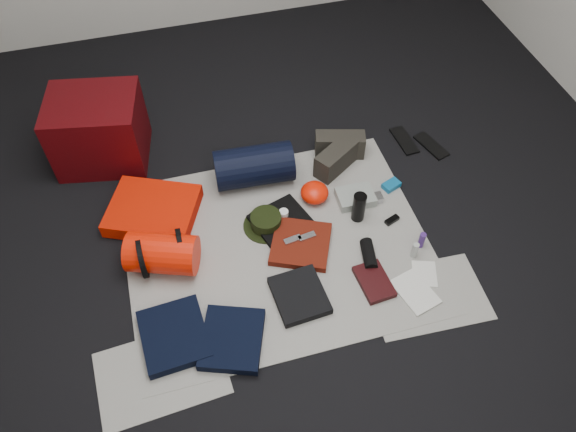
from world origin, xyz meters
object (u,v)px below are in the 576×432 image
object	(u,v)px
compact_camera	(373,199)
paperback_book	(374,282)
navy_duffel	(254,166)
sleeping_pad	(153,210)
water_bottle	(359,207)
stuff_sack	(162,253)
red_cabinet	(98,130)

from	to	relation	value
compact_camera	paperback_book	world-z (taller)	compact_camera
paperback_book	navy_duffel	bearing A→B (deg)	111.29
sleeping_pad	paperback_book	xyz separation A→B (m)	(1.03, -0.75, -0.03)
paperback_book	water_bottle	bearing A→B (deg)	76.52
sleeping_pad	stuff_sack	distance (m)	0.36
red_cabinet	water_bottle	distance (m)	1.59
stuff_sack	compact_camera	world-z (taller)	stuff_sack
navy_duffel	stuff_sack	bearing A→B (deg)	-138.19
red_cabinet	paperback_book	world-z (taller)	red_cabinet
stuff_sack	water_bottle	distance (m)	1.08
navy_duffel	compact_camera	distance (m)	0.71
navy_duffel	compact_camera	size ratio (longest dim) A/B	4.38
sleeping_pad	navy_duffel	xyz separation A→B (m)	(0.61, 0.11, 0.07)
red_cabinet	sleeping_pad	size ratio (longest dim) A/B	1.09
red_cabinet	navy_duffel	size ratio (longest dim) A/B	1.14
red_cabinet	sleeping_pad	world-z (taller)	red_cabinet
water_bottle	compact_camera	bearing A→B (deg)	35.54
red_cabinet	water_bottle	size ratio (longest dim) A/B	2.80
compact_camera	navy_duffel	bearing A→B (deg)	153.19
water_bottle	red_cabinet	bearing A→B (deg)	146.27
stuff_sack	compact_camera	bearing A→B (deg)	5.78
sleeping_pad	stuff_sack	world-z (taller)	stuff_sack
stuff_sack	navy_duffel	bearing A→B (deg)	38.12
red_cabinet	compact_camera	bearing A→B (deg)	-17.74
navy_duffel	water_bottle	size ratio (longest dim) A/B	2.46
stuff_sack	paperback_book	distance (m)	1.09
red_cabinet	paperback_book	xyz separation A→B (m)	(1.25, -1.31, -0.19)
red_cabinet	sleeping_pad	distance (m)	0.62
stuff_sack	water_bottle	bearing A→B (deg)	1.62
navy_duffel	compact_camera	xyz separation A→B (m)	(0.62, -0.34, -0.10)
paperback_book	compact_camera	bearing A→B (deg)	64.84
red_cabinet	stuff_sack	distance (m)	0.95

